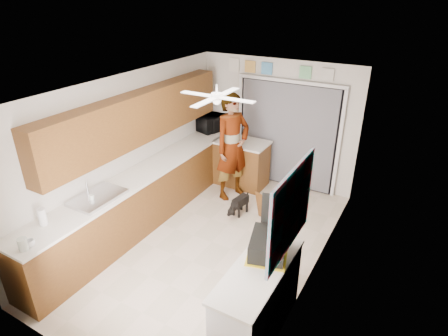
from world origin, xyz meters
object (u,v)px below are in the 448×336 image
at_px(cup, 30,243).
at_px(man, 232,147).
at_px(dog, 240,204).
at_px(paper_towel_roll, 42,217).
at_px(microwave, 212,123).
at_px(suitcase, 268,245).

relative_size(cup, man, 0.05).
height_order(cup, dog, cup).
bearing_deg(paper_towel_roll, microwave, 89.13).
xyz_separation_m(cup, dog, (1.15, 3.15, -0.80)).
height_order(cup, paper_towel_roll, paper_towel_roll).
relative_size(microwave, man, 0.30).
xyz_separation_m(paper_towel_roll, dog, (1.41, 2.78, -0.87)).
relative_size(paper_towel_roll, suitcase, 0.44).
height_order(paper_towel_roll, man, man).
relative_size(man, dog, 4.29).
distance_m(suitcase, man, 2.98).
bearing_deg(man, cup, -169.51).
bearing_deg(suitcase, microwave, 114.04).
distance_m(man, dog, 1.08).
bearing_deg(suitcase, dog, 108.81).
bearing_deg(dog, suitcase, -45.91).
bearing_deg(dog, microwave, 145.79).
xyz_separation_m(cup, man, (0.70, 3.66, 0.04)).
distance_m(microwave, paper_towel_roll, 4.06).
height_order(microwave, man, man).
bearing_deg(paper_towel_roll, dog, 63.13).
distance_m(microwave, suitcase, 4.13).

